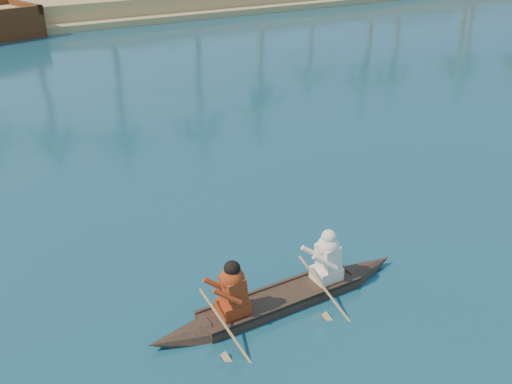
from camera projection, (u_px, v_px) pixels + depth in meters
ground at (447, 149)px, 15.68m from camera, size 160.00×160.00×0.00m
canoe at (282, 291)px, 9.43m from camera, size 4.74×0.68×1.30m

